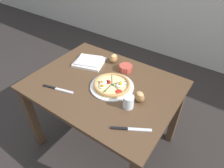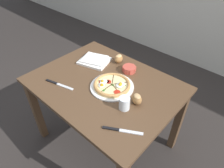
% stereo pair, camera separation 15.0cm
% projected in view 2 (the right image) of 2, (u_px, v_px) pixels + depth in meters
% --- Properties ---
extents(ground_plane, '(12.00, 12.00, 0.00)m').
position_uv_depth(ground_plane, '(106.00, 139.00, 2.02)').
color(ground_plane, '#2D2826').
extents(dining_table, '(1.13, 0.86, 0.73)m').
position_uv_depth(dining_table, '(105.00, 94.00, 1.62)').
color(dining_table, '#513823').
rests_on(dining_table, ground_plane).
extents(pizza, '(0.33, 0.33, 0.05)m').
position_uv_depth(pizza, '(112.00, 85.00, 1.50)').
color(pizza, white).
rests_on(pizza, dining_table).
extents(ramekin_bowl, '(0.12, 0.12, 0.05)m').
position_uv_depth(ramekin_bowl, '(129.00, 69.00, 1.66)').
color(ramekin_bowl, '#C64C3D').
rests_on(ramekin_bowl, dining_table).
extents(napkin_folded, '(0.30, 0.27, 0.04)m').
position_uv_depth(napkin_folded, '(95.00, 60.00, 1.78)').
color(napkin_folded, white).
rests_on(napkin_folded, dining_table).
extents(bread_piece_near, '(0.07, 0.09, 0.07)m').
position_uv_depth(bread_piece_near, '(119.00, 59.00, 1.76)').
color(bread_piece_near, '#A3703D').
rests_on(bread_piece_near, dining_table).
extents(bread_piece_mid, '(0.10, 0.09, 0.07)m').
position_uv_depth(bread_piece_mid, '(137.00, 99.00, 1.36)').
color(bread_piece_mid, olive).
rests_on(bread_piece_mid, dining_table).
extents(knife_main, '(0.25, 0.08, 0.01)m').
position_uv_depth(knife_main, '(59.00, 84.00, 1.53)').
color(knife_main, silver).
rests_on(knife_main, dining_table).
extents(knife_spare, '(0.22, 0.14, 0.01)m').
position_uv_depth(knife_spare, '(122.00, 131.00, 1.20)').
color(knife_spare, silver).
rests_on(knife_spare, dining_table).
extents(water_glass, '(0.07, 0.07, 0.09)m').
position_uv_depth(water_glass, '(124.00, 104.00, 1.32)').
color(water_glass, white).
rests_on(water_glass, dining_table).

